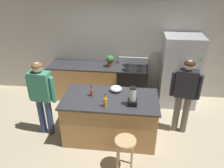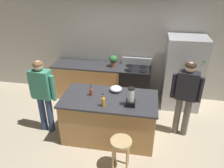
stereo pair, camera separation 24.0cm
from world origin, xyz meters
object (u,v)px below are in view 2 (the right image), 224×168
(kitchen_island, at_px, (109,118))
(blender_appliance, at_px, (131,98))
(stove_range, at_px, (135,84))
(potted_plant, at_px, (113,60))
(mixing_bowl, at_px, (116,89))
(refrigerator, at_px, (183,73))
(person_by_sink_right, at_px, (186,93))
(person_by_island_left, at_px, (42,91))
(bottle_soda, at_px, (103,102))
(bottle_cooking_sauce, at_px, (91,92))
(bar_stool, at_px, (121,147))

(kitchen_island, bearing_deg, blender_appliance, -23.99)
(stove_range, relative_size, potted_plant, 3.71)
(mixing_bowl, bearing_deg, refrigerator, 39.79)
(person_by_sink_right, xyz_separation_m, mixing_bowl, (-1.38, -0.07, -0.00))
(kitchen_island, height_order, refrigerator, refrigerator)
(kitchen_island, bearing_deg, mixing_bowl, 73.56)
(kitchen_island, relative_size, blender_appliance, 5.14)
(person_by_island_left, height_order, mixing_bowl, person_by_island_left)
(bottle_soda, relative_size, bottle_cooking_sauce, 1.19)
(stove_range, height_order, bar_stool, stove_range)
(refrigerator, relative_size, person_by_island_left, 1.11)
(person_by_sink_right, height_order, bottle_cooking_sauce, person_by_sink_right)
(person_by_island_left, xyz_separation_m, bottle_cooking_sauce, (0.99, 0.07, 0.03))
(bar_stool, bearing_deg, stove_range, 89.08)
(bar_stool, bearing_deg, blender_appliance, 83.03)
(refrigerator, relative_size, potted_plant, 5.99)
(bottle_cooking_sauce, distance_m, mixing_bowl, 0.51)
(potted_plant, xyz_separation_m, bottle_cooking_sauce, (-0.18, -1.51, -0.09))
(person_by_sink_right, bearing_deg, bar_stool, -133.39)
(person_by_sink_right, distance_m, bar_stool, 1.69)
(stove_range, xyz_separation_m, blender_appliance, (0.04, -1.72, 0.61))
(refrigerator, relative_size, bar_stool, 2.79)
(blender_appliance, bearing_deg, person_by_island_left, 174.89)
(person_by_sink_right, height_order, bottle_soda, person_by_sink_right)
(person_by_island_left, distance_m, bar_stool, 1.94)
(person_by_island_left, height_order, bottle_cooking_sauce, person_by_island_left)
(bottle_soda, bearing_deg, blender_appliance, 12.74)
(person_by_island_left, bearing_deg, person_by_sink_right, 7.73)
(stove_range, height_order, person_by_sink_right, person_by_sink_right)
(refrigerator, bearing_deg, kitchen_island, -135.82)
(person_by_sink_right, bearing_deg, person_by_island_left, -172.27)
(kitchen_island, height_order, bottle_soda, bottle_soda)
(refrigerator, height_order, potted_plant, refrigerator)
(person_by_island_left, height_order, person_by_sink_right, person_by_sink_right)
(refrigerator, bearing_deg, bottle_soda, -131.60)
(person_by_island_left, bearing_deg, mixing_bowl, 12.29)
(stove_range, bearing_deg, bottle_cooking_sauce, -117.11)
(stove_range, height_order, bottle_cooking_sauce, bottle_cooking_sauce)
(person_by_sink_right, bearing_deg, kitchen_island, -166.44)
(stove_range, distance_m, mixing_bowl, 1.38)
(stove_range, distance_m, person_by_island_left, 2.39)
(person_by_island_left, distance_m, bottle_soda, 1.33)
(kitchen_island, xyz_separation_m, refrigerator, (1.54, 1.50, 0.43))
(kitchen_island, height_order, person_by_sink_right, person_by_sink_right)
(person_by_island_left, height_order, bottle_soda, person_by_island_left)
(person_by_sink_right, relative_size, mixing_bowl, 6.63)
(refrigerator, height_order, person_by_island_left, refrigerator)
(person_by_sink_right, distance_m, bottle_cooking_sauce, 1.85)
(kitchen_island, xyz_separation_m, person_by_sink_right, (1.46, 0.35, 0.52))
(kitchen_island, bearing_deg, bottle_soda, -100.25)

